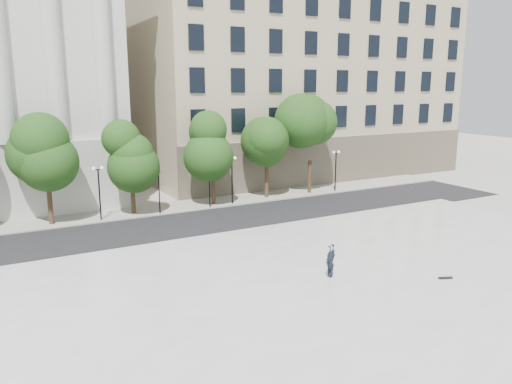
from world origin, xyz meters
TOP-DOWN VIEW (x-y plane):
  - ground at (0.00, 0.00)m, footprint 160.00×160.00m
  - plaza at (0.00, 3.00)m, footprint 44.00×22.00m
  - street at (0.00, 18.00)m, footprint 60.00×8.00m
  - far_sidewalk at (0.00, 24.00)m, footprint 60.00×4.00m
  - building_east at (20.00, 38.91)m, footprint 36.00×26.15m
  - traffic_light_west at (-0.98, 22.30)m, footprint 0.54×1.60m
  - traffic_light_east at (3.42, 22.30)m, footprint 1.10×1.87m
  - person_lying at (2.25, 3.95)m, footprint 1.11×1.85m
  - skateboard at (7.35, 0.87)m, footprint 0.76×0.44m
  - street_trees at (-3.70, 23.39)m, footprint 40.26×5.49m
  - lamp_posts at (-0.62, 22.60)m, footprint 36.88×0.28m

SIDE VIEW (x-z plane):
  - ground at x=0.00m, z-range 0.00..0.00m
  - street at x=0.00m, z-range 0.00..0.02m
  - far_sidewalk at x=0.00m, z-range 0.00..0.12m
  - plaza at x=0.00m, z-range 0.00..0.45m
  - skateboard at x=7.35m, z-range 0.45..0.53m
  - person_lying at x=2.25m, z-range 0.45..0.92m
  - lamp_posts at x=-0.62m, z-range 0.77..5.05m
  - traffic_light_west at x=-0.98m, z-range 1.55..5.68m
  - traffic_light_east at x=3.42m, z-range 1.62..5.88m
  - street_trees at x=-3.70m, z-range 1.25..9.48m
  - building_east at x=20.00m, z-range -0.36..22.64m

